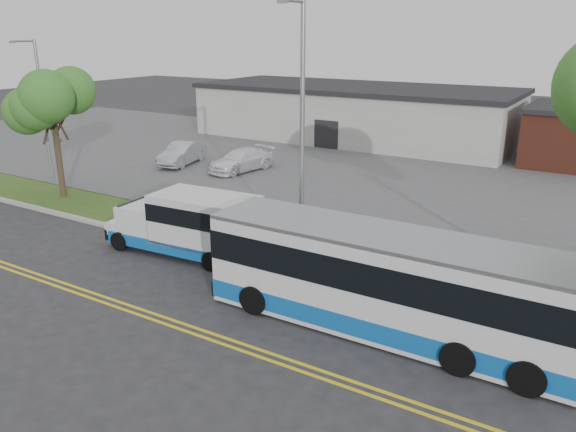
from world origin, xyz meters
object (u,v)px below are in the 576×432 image
Objects in this scene: parked_car_a at (182,154)px; transit_bus at (384,282)px; streetlight_far at (41,104)px; parked_car_b at (241,160)px; shuttle_bus at (192,222)px; streetlight_near at (301,125)px; pedestrian at (211,222)px; tree_west at (51,101)px.

transit_bus is at bearing -46.33° from parked_car_a.
streetlight_far reaches higher than parked_car_b.
shuttle_bus is at bearing -59.18° from parked_car_a.
parked_car_a is at bearing 145.77° from transit_bus.
streetlight_near is 2.19× the size of parked_car_a.
parked_car_b is (4.41, 0.60, -0.04)m from parked_car_a.
transit_bus is 20.56m from parked_car_b.
shuttle_bus is 1.56× the size of parked_car_a.
transit_bus reaches higher than parked_car_a.
streetlight_near reaches higher than parked_car_a.
streetlight_far is 16.30m from shuttle_bus.
parked_car_a is (-10.91, 11.61, -0.55)m from shuttle_bus.
shuttle_bus is 15.94m from parked_car_a.
pedestrian is 14.82m from parked_car_a.
streetlight_near reaches higher than tree_west.
pedestrian is at bearing -6.07° from tree_west.
parked_car_a is (-10.72, 10.24, -0.14)m from pedestrian.
parked_car_a is at bearing 57.47° from streetlight_far.
streetlight_near is 5.84m from pedestrian.
streetlight_far is 8.90m from parked_car_a.
pedestrian is at bearing -169.78° from streetlight_near.
pedestrian is 12.55m from parked_car_b.
streetlight_far is 24.98m from transit_bus.
streetlight_near is at bearing -45.45° from parked_car_a.
tree_west is at bearing 178.20° from streetlight_near.
parked_car_a is (4.36, 6.84, -3.66)m from streetlight_far.
tree_west is 12.15m from shuttle_bus.
shuttle_bus is at bearing -51.42° from parked_car_b.
streetlight_far is 4.68× the size of pedestrian.
tree_west reaches higher than pedestrian.
transit_bus is (23.98, -6.37, -2.94)m from streetlight_far.
tree_west is 15.01m from streetlight_near.
tree_west is 0.63× the size of transit_bus.
streetlight_near is 7.21m from transit_bus.
streetlight_far is 12.09m from parked_car_b.
streetlight_far is 1.84× the size of parked_car_a.
shuttle_bus is at bearing -150.81° from streetlight_near.
parked_car_b is at bearing 63.71° from tree_west.
parked_car_a is (0.36, 9.06, -4.31)m from tree_west.
pedestrian is at bearing -56.06° from parked_car_a.
shuttle_bus is 1.45m from pedestrian.
transit_bus is at bearing -11.74° from tree_west.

